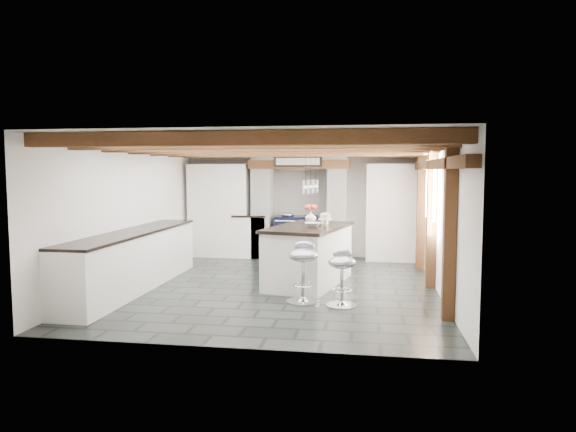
# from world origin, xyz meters

# --- Properties ---
(ground) EXTENTS (6.00, 6.00, 0.00)m
(ground) POSITION_xyz_m (0.00, 0.00, 0.00)
(ground) COLOR black
(ground) RESTS_ON ground
(room_shell) EXTENTS (6.00, 6.03, 6.00)m
(room_shell) POSITION_xyz_m (-0.61, 1.42, 1.07)
(room_shell) COLOR white
(room_shell) RESTS_ON ground
(range_cooker) EXTENTS (1.00, 0.63, 0.99)m
(range_cooker) POSITION_xyz_m (0.00, 2.68, 0.47)
(range_cooker) COLOR black
(range_cooker) RESTS_ON ground
(kitchen_island) EXTENTS (1.43, 2.13, 1.29)m
(kitchen_island) POSITION_xyz_m (0.48, 0.21, 0.49)
(kitchen_island) COLOR white
(kitchen_island) RESTS_ON ground
(bar_stool_near) EXTENTS (0.48, 0.48, 0.79)m
(bar_stool_near) POSITION_xyz_m (1.08, -1.16, 0.49)
(bar_stool_near) COLOR silver
(bar_stool_near) RESTS_ON ground
(bar_stool_far) EXTENTS (0.47, 0.47, 0.87)m
(bar_stool_far) POSITION_xyz_m (0.54, -1.04, 0.54)
(bar_stool_far) COLOR silver
(bar_stool_far) RESTS_ON ground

